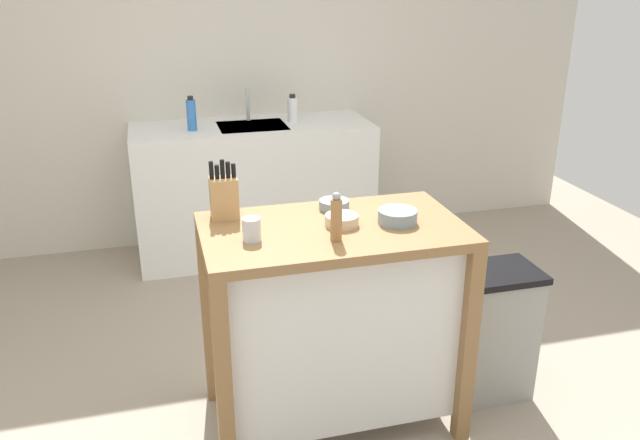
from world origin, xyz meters
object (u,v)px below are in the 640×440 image
at_px(trash_bin, 492,332).
at_px(bottle_dish_soap, 293,109).
at_px(knife_block, 224,197).
at_px(bowl_ceramic_wide, 398,216).
at_px(bottle_hand_soap, 191,114).
at_px(bowl_ceramic_small, 342,220).
at_px(sink_faucet, 248,104).
at_px(kitchen_island, 332,315).
at_px(bowl_stoneware_deep, 334,204).
at_px(pepper_grinder, 336,218).
at_px(drinking_cup, 252,229).

height_order(trash_bin, bottle_dish_soap, bottle_dish_soap).
xyz_separation_m(knife_block, bowl_ceramic_wide, (0.66, -0.23, -0.06)).
height_order(trash_bin, bottle_hand_soap, bottle_hand_soap).
bearing_deg(trash_bin, bowl_ceramic_wide, -176.99).
relative_size(bowl_ceramic_small, bottle_dish_soap, 0.72).
bearing_deg(sink_faucet, kitchen_island, -89.54).
height_order(bowl_ceramic_small, trash_bin, bowl_ceramic_small).
xyz_separation_m(bowl_stoneware_deep, bottle_dish_soap, (0.21, 1.72, 0.05)).
bearing_deg(bowl_ceramic_wide, bottle_hand_soap, 109.63).
bearing_deg(bowl_ceramic_small, pepper_grinder, -114.78).
distance_m(bowl_stoneware_deep, bottle_hand_soap, 1.71).
bearing_deg(bottle_hand_soap, drinking_cup, -87.80).
distance_m(bowl_ceramic_wide, sink_faucet, 2.07).
height_order(pepper_grinder, trash_bin, pepper_grinder).
xyz_separation_m(bowl_stoneware_deep, pepper_grinder, (-0.09, -0.32, 0.07)).
xyz_separation_m(drinking_cup, trash_bin, (1.09, 0.05, -0.64)).
relative_size(bottle_hand_soap, bottle_dish_soap, 1.18).
bearing_deg(sink_faucet, bowl_ceramic_wide, -82.38).
xyz_separation_m(knife_block, sink_faucet, (0.39, 1.82, 0.00)).
distance_m(bowl_ceramic_wide, bottle_dish_soap, 1.93).
bearing_deg(sink_faucet, bowl_ceramic_small, -88.52).
xyz_separation_m(bowl_ceramic_small, pepper_grinder, (-0.06, -0.14, 0.07)).
distance_m(kitchen_island, drinking_cup, 0.56).
bearing_deg(drinking_cup, bowl_ceramic_small, 9.00).
relative_size(kitchen_island, knife_block, 4.22).
height_order(bowl_ceramic_small, sink_faucet, sink_faucet).
height_order(kitchen_island, bowl_ceramic_wide, bowl_ceramic_wide).
bearing_deg(bowl_ceramic_wide, pepper_grinder, -159.82).
height_order(bowl_ceramic_wide, drinking_cup, drinking_cup).
xyz_separation_m(kitchen_island, bowl_ceramic_small, (0.04, 0.00, 0.43)).
bearing_deg(trash_bin, sink_faucet, 110.98).
xyz_separation_m(kitchen_island, drinking_cup, (-0.33, -0.06, 0.45)).
bearing_deg(bowl_stoneware_deep, pepper_grinder, -104.84).
xyz_separation_m(drinking_cup, sink_faucet, (0.32, 2.08, 0.05)).
bearing_deg(pepper_grinder, bowl_stoneware_deep, 75.16).
bearing_deg(sink_faucet, bottle_hand_soap, -153.85).
bearing_deg(bottle_hand_soap, bowl_ceramic_small, -76.43).
distance_m(bowl_stoneware_deep, pepper_grinder, 0.34).
xyz_separation_m(bowl_ceramic_small, bottle_hand_soap, (-0.44, 1.83, 0.06)).
relative_size(pepper_grinder, bottle_dish_soap, 1.03).
bearing_deg(trash_bin, bowl_ceramic_small, 179.48).
relative_size(kitchen_island, bowl_stoneware_deep, 8.14).
xyz_separation_m(bowl_ceramic_wide, bowl_ceramic_small, (-0.22, 0.03, -0.01)).
distance_m(trash_bin, bottle_dish_soap, 2.08).
relative_size(kitchen_island, bowl_ceramic_small, 7.78).
distance_m(trash_bin, sink_faucet, 2.28).
bearing_deg(bowl_ceramic_small, drinking_cup, -171.00).
distance_m(knife_block, bowl_stoneware_deep, 0.47).
relative_size(sink_faucet, bottle_hand_soap, 1.01).
xyz_separation_m(pepper_grinder, bottle_hand_soap, (-0.38, 1.97, -0.00)).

